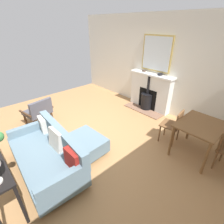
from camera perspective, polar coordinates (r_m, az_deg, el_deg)
name	(u,v)px	position (r m, az deg, el deg)	size (l,w,h in m)	color
ground_plane	(81,138)	(4.17, -10.53, -8.74)	(5.47, 6.33, 0.01)	#A87A4C
wall_left	(153,64)	(5.39, 14.00, 15.67)	(0.12, 6.33, 2.75)	silver
fireplace	(149,93)	(5.40, 12.71, 6.25)	(0.62, 1.45, 1.14)	brown
mirror_over_mantel	(157,54)	(5.20, 15.02, 18.76)	(0.04, 0.96, 1.00)	tan
mantel_bowl_near	(144,71)	(5.40, 10.88, 13.75)	(0.12, 0.12, 0.05)	#47382D
mantel_bowl_far	(160,74)	(5.09, 16.15, 12.31)	(0.15, 0.15, 0.05)	black
sofa	(48,154)	(3.37, -21.10, -13.43)	(0.96, 1.85, 0.79)	#B2B2B7
ottoman	(88,142)	(3.62, -8.29, -10.28)	(0.57, 0.83, 0.38)	#B2B2B7
armchair_accent	(39,110)	(4.80, -23.86, 0.47)	(0.77, 0.68, 0.76)	#4C3321
dining_table	(200,129)	(3.71, 27.94, -5.06)	(0.93, 0.77, 0.75)	brown
dining_chair_near_fireplace	(174,124)	(3.94, 20.53, -3.90)	(0.45, 0.45, 0.82)	brown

